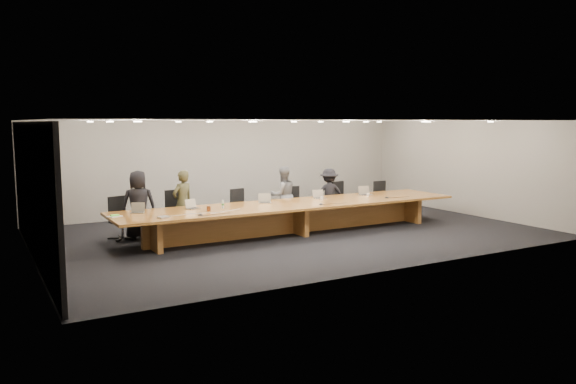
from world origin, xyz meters
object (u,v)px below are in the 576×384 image
at_px(laptop_c, 265,198).
at_px(mic_right, 387,197).
at_px(paper_cup_near, 322,198).
at_px(chair_left, 178,212).
at_px(chair_far_left, 122,218).
at_px(person_d, 329,194).
at_px(conference_table, 294,212).
at_px(person_b, 183,203).
at_px(laptop_b, 193,204).
at_px(person_c, 283,195).
at_px(chair_mid_right, 296,204).
at_px(water_bottle, 223,204).
at_px(laptop_e, 366,191).
at_px(person_a, 139,205).
at_px(laptop_a, 137,208).
at_px(av_box, 163,217).
at_px(chair_far_right, 383,197).
at_px(paper_cup_far, 368,195).
at_px(mic_left, 200,215).
at_px(mic_center, 321,204).
at_px(amber_mug, 209,209).
at_px(chair_mid_left, 242,208).
at_px(chair_right, 343,199).
at_px(laptop_d, 320,194).

xyz_separation_m(laptop_c, mic_right, (3.26, -0.78, -0.10)).
bearing_deg(paper_cup_near, chair_left, 161.86).
relative_size(chair_far_left, person_d, 0.72).
xyz_separation_m(conference_table, person_b, (-2.49, 1.15, 0.28)).
xyz_separation_m(laptop_b, mic_right, (5.15, -0.74, -0.10)).
bearing_deg(person_d, person_c, 19.51).
height_order(chair_mid_right, water_bottle, chair_mid_right).
bearing_deg(person_b, laptop_e, 150.85).
height_order(person_a, paper_cup_near, person_a).
bearing_deg(laptop_c, laptop_a, -157.60).
bearing_deg(paper_cup_near, person_b, 163.61).
height_order(person_a, person_c, person_a).
bearing_deg(av_box, person_a, 75.44).
bearing_deg(chair_far_right, paper_cup_near, -155.12).
bearing_deg(laptop_c, paper_cup_far, 17.36).
relative_size(laptop_a, laptop_b, 1.01).
bearing_deg(mic_left, person_b, 83.38).
xyz_separation_m(chair_left, mic_center, (3.04, -1.81, 0.21)).
bearing_deg(conference_table, paper_cup_far, 2.87).
bearing_deg(chair_left, mic_left, -100.15).
xyz_separation_m(person_b, paper_cup_near, (3.41, -1.00, -0.01)).
xyz_separation_m(laptop_c, amber_mug, (-1.70, -0.51, -0.07)).
height_order(conference_table, laptop_a, laptop_a).
height_order(chair_left, person_c, person_c).
height_order(chair_mid_left, laptop_a, chair_mid_left).
height_order(person_c, av_box, person_c).
bearing_deg(person_d, mic_center, 71.25).
relative_size(chair_left, amber_mug, 9.96).
bearing_deg(mic_left, chair_right, 20.57).
relative_size(person_d, laptop_c, 4.69).
distance_m(chair_right, person_b, 4.91).
relative_size(laptop_b, mic_left, 2.31).
xyz_separation_m(laptop_e, amber_mug, (-4.82, -0.46, -0.08)).
bearing_deg(person_a, laptop_d, -175.17).
xyz_separation_m(chair_left, amber_mug, (0.26, -1.40, 0.25)).
relative_size(chair_left, laptop_c, 3.58).
distance_m(chair_far_left, laptop_a, 0.96).
bearing_deg(laptop_d, paper_cup_far, -4.85).
relative_size(person_a, laptop_e, 4.91).
bearing_deg(paper_cup_far, chair_far_left, 169.54).
bearing_deg(chair_mid_left, chair_left, 166.90).
bearing_deg(chair_mid_left, chair_mid_right, -14.40).
distance_m(person_c, paper_cup_far, 2.31).
relative_size(laptop_a, mic_left, 2.33).
distance_m(conference_table, mic_left, 2.77).
distance_m(laptop_a, mic_center, 4.36).
bearing_deg(chair_far_left, mic_right, -31.64).
bearing_deg(mic_center, water_bottle, 165.25).
relative_size(chair_mid_left, mic_left, 8.12).
distance_m(laptop_c, mic_right, 3.35).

